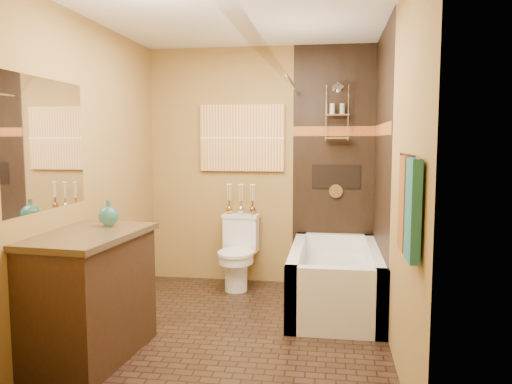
% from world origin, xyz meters
% --- Properties ---
extents(floor, '(3.00, 3.00, 0.00)m').
position_xyz_m(floor, '(0.00, 0.00, 0.00)').
color(floor, black).
rests_on(floor, ground).
extents(wall_left, '(0.02, 3.00, 2.50)m').
position_xyz_m(wall_left, '(-1.20, 0.00, 1.25)').
color(wall_left, '#A27C3E').
rests_on(wall_left, floor).
extents(wall_right, '(0.02, 3.00, 2.50)m').
position_xyz_m(wall_right, '(1.20, 0.00, 1.25)').
color(wall_right, '#A27C3E').
rests_on(wall_right, floor).
extents(wall_back, '(2.40, 0.02, 2.50)m').
position_xyz_m(wall_back, '(0.00, 1.50, 1.25)').
color(wall_back, '#A27C3E').
rests_on(wall_back, floor).
extents(wall_front, '(2.40, 0.02, 2.50)m').
position_xyz_m(wall_front, '(0.00, -1.50, 1.25)').
color(wall_front, '#A27C3E').
rests_on(wall_front, floor).
extents(ceiling, '(3.00, 3.00, 0.00)m').
position_xyz_m(ceiling, '(0.00, 0.00, 2.50)').
color(ceiling, silver).
rests_on(ceiling, wall_back).
extents(alcove_tile_back, '(0.85, 0.01, 2.50)m').
position_xyz_m(alcove_tile_back, '(0.78, 1.49, 1.25)').
color(alcove_tile_back, black).
rests_on(alcove_tile_back, wall_back).
extents(alcove_tile_right, '(0.01, 1.50, 2.50)m').
position_xyz_m(alcove_tile_right, '(1.19, 0.75, 1.25)').
color(alcove_tile_right, black).
rests_on(alcove_tile_right, wall_right).
extents(mosaic_band_back, '(0.85, 0.01, 0.10)m').
position_xyz_m(mosaic_band_back, '(0.78, 1.48, 1.62)').
color(mosaic_band_back, '#99411B').
rests_on(mosaic_band_back, alcove_tile_back).
extents(mosaic_band_right, '(0.01, 1.50, 0.10)m').
position_xyz_m(mosaic_band_right, '(1.18, 0.75, 1.62)').
color(mosaic_band_right, '#99411B').
rests_on(mosaic_band_right, alcove_tile_right).
extents(alcove_niche, '(0.50, 0.01, 0.25)m').
position_xyz_m(alcove_niche, '(0.80, 1.48, 1.15)').
color(alcove_niche, black).
rests_on(alcove_niche, alcove_tile_back).
extents(shower_fixtures, '(0.24, 0.33, 1.16)m').
position_xyz_m(shower_fixtures, '(0.80, 1.38, 1.67)').
color(shower_fixtures, silver).
rests_on(shower_fixtures, floor).
extents(curtain_rod, '(0.03, 1.55, 0.03)m').
position_xyz_m(curtain_rod, '(0.40, 0.75, 2.02)').
color(curtain_rod, silver).
rests_on(curtain_rod, wall_back).
extents(towel_bar, '(0.02, 0.55, 0.02)m').
position_xyz_m(towel_bar, '(1.15, -1.05, 1.45)').
color(towel_bar, silver).
rests_on(towel_bar, wall_right).
extents(towel_teal, '(0.05, 0.22, 0.52)m').
position_xyz_m(towel_teal, '(1.16, -1.18, 1.18)').
color(towel_teal, '#216F70').
rests_on(towel_teal, towel_bar).
extents(towel_rust, '(0.05, 0.22, 0.52)m').
position_xyz_m(towel_rust, '(1.16, -0.92, 1.18)').
color(towel_rust, brown).
rests_on(towel_rust, towel_bar).
extents(sunset_painting, '(0.90, 0.04, 0.70)m').
position_xyz_m(sunset_painting, '(-0.19, 1.48, 1.55)').
color(sunset_painting, orange).
rests_on(sunset_painting, wall_back).
extents(vanity_mirror, '(0.01, 1.00, 0.90)m').
position_xyz_m(vanity_mirror, '(-1.19, -0.58, 1.50)').
color(vanity_mirror, white).
rests_on(vanity_mirror, wall_left).
extents(bathtub, '(0.80, 1.50, 0.55)m').
position_xyz_m(bathtub, '(0.80, 0.75, 0.22)').
color(bathtub, white).
rests_on(bathtub, floor).
extents(toilet, '(0.39, 0.57, 0.75)m').
position_xyz_m(toilet, '(-0.19, 1.22, 0.38)').
color(toilet, white).
rests_on(toilet, floor).
extents(vanity, '(0.70, 1.06, 0.89)m').
position_xyz_m(vanity, '(-0.92, -0.58, 0.45)').
color(vanity, black).
rests_on(vanity, floor).
extents(teal_bottle, '(0.19, 0.19, 0.23)m').
position_xyz_m(teal_bottle, '(-0.87, -0.32, 0.99)').
color(teal_bottle, '#246D61').
rests_on(teal_bottle, vanity).
extents(bud_vases, '(0.32, 0.07, 0.31)m').
position_xyz_m(bud_vases, '(-0.19, 1.39, 0.92)').
color(bud_vases, '#C2873C').
rests_on(bud_vases, toilet).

